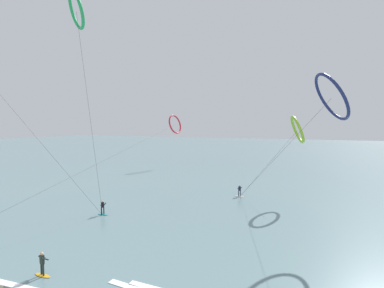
{
  "coord_description": "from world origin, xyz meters",
  "views": [
    {
      "loc": [
        11.25,
        -3.41,
        10.57
      ],
      "look_at": [
        0.0,
        22.69,
        8.58
      ],
      "focal_mm": 25.99,
      "sensor_mm": 36.0,
      "label": 1
    }
  ],
  "objects": [
    {
      "name": "kite_navy",
      "position": [
        12.96,
        27.54,
        13.31
      ],
      "size": [
        13.38,
        11.53,
        15.72
      ],
      "rotation": [
        0.0,
        0.0,
        1.88
      ],
      "color": "navy",
      "rests_on": "ground"
    },
    {
      "name": "sea_water",
      "position": [
        0.0,
        107.69,
        0.04
      ],
      "size": [
        400.0,
        200.0,
        0.08
      ],
      "primitive_type": "cube",
      "color": "slate",
      "rests_on": "ground"
    },
    {
      "name": "kite_emerald",
      "position": [
        -9.87,
        17.45,
        21.55
      ],
      "size": [
        3.77,
        5.7,
        23.35
      ],
      "rotation": [
        0.0,
        0.0,
        2.54
      ],
      "color": "#199351",
      "rests_on": "ground"
    },
    {
      "name": "surfer_amber",
      "position": [
        -5.65,
        9.56,
        0.82
      ],
      "size": [
        1.4,
        0.62,
        1.7
      ],
      "rotation": [
        0.0,
        0.0,
        6.06
      ],
      "color": "orange",
      "rests_on": "ground"
    },
    {
      "name": "kite_lime",
      "position": [
        9.41,
        38.38,
        9.89
      ],
      "size": [
        9.06,
        4.62,
        11.92
      ],
      "rotation": [
        0.0,
        0.0,
        1.81
      ],
      "color": "#8CC62D",
      "rests_on": "ground"
    },
    {
      "name": "surfer_ivory",
      "position": [
        1.81,
        36.07,
        0.82
      ],
      "size": [
        1.4,
        0.73,
        1.7
      ],
      "rotation": [
        0.0,
        0.0,
        0.7
      ],
      "color": "silver",
      "rests_on": "ground"
    },
    {
      "name": "wave_crest_near",
      "position": [
        -5.74,
        8.04,
        0.06
      ],
      "size": [
        15.66,
        1.83,
        0.12
      ],
      "primitive_type": "cube",
      "rotation": [
        0.0,
        0.0,
        0.09
      ],
      "color": "white",
      "rests_on": "ground"
    },
    {
      "name": "kite_crimson",
      "position": [
        -20.29,
        58.93,
        10.65
      ],
      "size": [
        2.77,
        52.46,
        13.09
      ],
      "rotation": [
        0.0,
        0.0,
        1.44
      ],
      "color": "red",
      "rests_on": "ground"
    },
    {
      "name": "surfer_teal",
      "position": [
        -10.83,
        21.55,
        0.82
      ],
      "size": [
        1.4,
        0.71,
        1.7
      ],
      "rotation": [
        0.0,
        0.0,
        1.04
      ],
      "color": "teal",
      "rests_on": "ground"
    }
  ]
}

